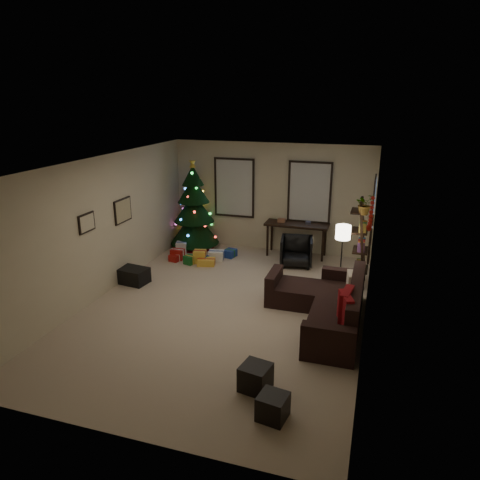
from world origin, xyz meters
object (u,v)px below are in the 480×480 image
(desk_chair, at_px, (296,251))
(desk, at_px, (297,227))
(bookshelf, at_px, (361,244))
(christmas_tree, at_px, (194,211))
(sofa, at_px, (327,306))

(desk_chair, bearing_deg, desk, 92.64)
(desk, relative_size, desk_chair, 2.24)
(desk_chair, xyz_separation_m, bookshelf, (1.45, -0.74, 0.55))
(christmas_tree, bearing_deg, sofa, -38.47)
(christmas_tree, xyz_separation_m, bookshelf, (4.21, -1.26, -0.07))
(sofa, bearing_deg, desk_chair, 112.23)
(christmas_tree, distance_m, sofa, 4.87)
(bookshelf, bearing_deg, desk_chair, 153.11)
(desk, bearing_deg, sofa, -69.95)
(christmas_tree, xyz_separation_m, sofa, (3.78, -3.00, -0.69))
(bookshelf, bearing_deg, desk, 138.75)
(christmas_tree, height_order, desk_chair, christmas_tree)
(christmas_tree, bearing_deg, desk_chair, -10.66)
(christmas_tree, bearing_deg, desk, 2.82)
(desk, bearing_deg, desk_chair, -78.77)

